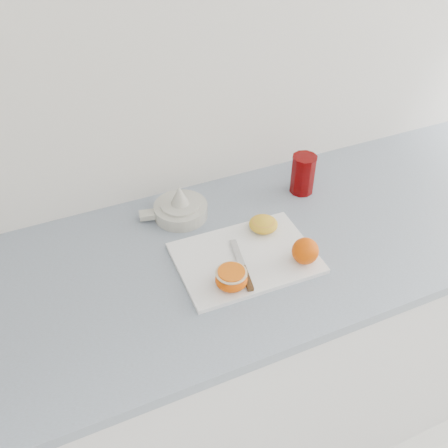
% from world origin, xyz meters
% --- Properties ---
extents(counter, '(2.37, 0.64, 0.89)m').
position_xyz_m(counter, '(0.12, 1.70, 0.45)').
color(counter, white).
rests_on(counter, ground).
extents(cutting_board, '(0.34, 0.25, 0.01)m').
position_xyz_m(cutting_board, '(0.06, 1.65, 0.90)').
color(cutting_board, white).
rests_on(cutting_board, counter).
extents(whole_orange, '(0.07, 0.07, 0.07)m').
position_xyz_m(whole_orange, '(0.18, 1.58, 0.93)').
color(whole_orange, '#E24100').
rests_on(whole_orange, cutting_board).
extents(half_orange, '(0.07, 0.07, 0.05)m').
position_xyz_m(half_orange, '(-0.02, 1.58, 0.93)').
color(half_orange, '#E24100').
rests_on(half_orange, cutting_board).
extents(squeezed_shell, '(0.08, 0.08, 0.03)m').
position_xyz_m(squeezed_shell, '(0.14, 1.73, 0.92)').
color(squeezed_shell, gold).
rests_on(squeezed_shell, cutting_board).
extents(paring_knife, '(0.05, 0.18, 0.01)m').
position_xyz_m(paring_knife, '(0.03, 1.60, 0.91)').
color(paring_knife, '#493419').
rests_on(paring_knife, cutting_board).
extents(citrus_juicer, '(0.19, 0.15, 0.10)m').
position_xyz_m(citrus_juicer, '(-0.03, 1.88, 0.92)').
color(citrus_juicer, beige).
rests_on(citrus_juicer, counter).
extents(red_tumbler, '(0.07, 0.07, 0.12)m').
position_xyz_m(red_tumbler, '(0.33, 1.85, 0.94)').
color(red_tumbler, '#600000').
rests_on(red_tumbler, counter).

